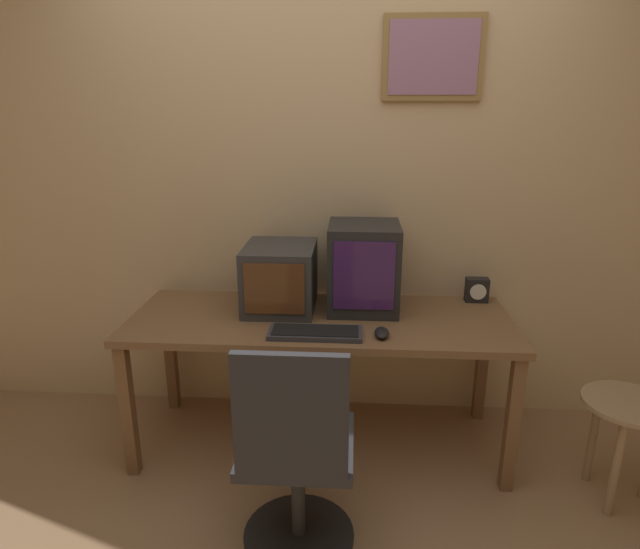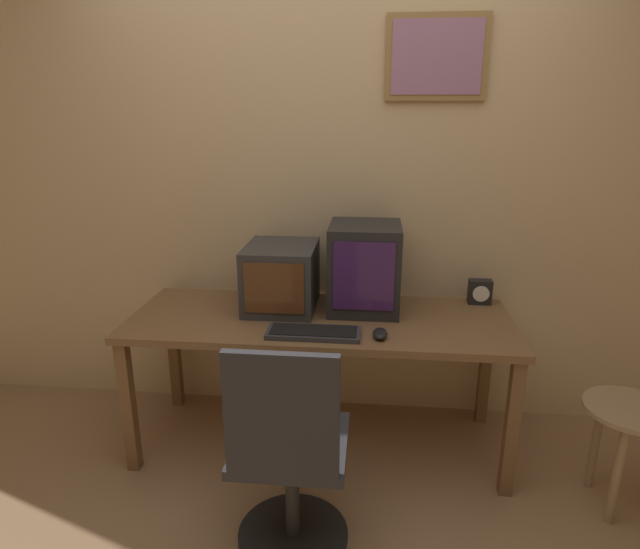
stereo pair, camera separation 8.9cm
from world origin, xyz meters
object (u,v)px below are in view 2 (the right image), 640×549
object	(u,v)px
office_chair	(289,464)
side_stool	(627,429)
monitor_left	(281,277)
keyboard_main	(314,332)
monitor_right	(364,267)
desk_clock	(480,292)
mouse_near_keyboard	(380,334)

from	to	relation	value
office_chair	side_stool	world-z (taller)	office_chair
monitor_left	keyboard_main	size ratio (longest dim) A/B	0.97
monitor_right	side_stool	xyz separation A→B (m)	(1.14, -0.47, -0.55)
monitor_left	desk_clock	xyz separation A→B (m)	(1.02, 0.16, -0.10)
keyboard_main	mouse_near_keyboard	xyz separation A→B (m)	(0.30, 0.00, 0.01)
side_stool	mouse_near_keyboard	bearing A→B (deg)	174.12
mouse_near_keyboard	side_stool	size ratio (longest dim) A/B	0.23
monitor_right	office_chair	size ratio (longest dim) A/B	0.47
desk_clock	side_stool	bearing A→B (deg)	-48.09
mouse_near_keyboard	office_chair	world-z (taller)	office_chair
desk_clock	keyboard_main	bearing A→B (deg)	-148.74
monitor_right	mouse_near_keyboard	world-z (taller)	monitor_right
monitor_left	mouse_near_keyboard	size ratio (longest dim) A/B	3.63
desk_clock	monitor_left	bearing A→B (deg)	-171.19
monitor_right	office_chair	xyz separation A→B (m)	(-0.25, -0.86, -0.53)
mouse_near_keyboard	office_chair	distance (m)	0.69
keyboard_main	side_stool	bearing A→B (deg)	-4.49
monitor_left	side_stool	distance (m)	1.69
monitor_right	office_chair	world-z (taller)	monitor_right
monitor_left	office_chair	xyz separation A→B (m)	(0.17, -0.84, -0.47)
monitor_left	office_chair	distance (m)	0.98
monitor_left	monitor_right	size ratio (longest dim) A/B	0.94
monitor_right	mouse_near_keyboard	xyz separation A→B (m)	(0.08, -0.36, -0.20)
monitor_right	mouse_near_keyboard	bearing A→B (deg)	-77.15
office_chair	side_stool	bearing A→B (deg)	15.89
monitor_left	mouse_near_keyboard	world-z (taller)	monitor_left
side_stool	desk_clock	bearing A→B (deg)	131.91
keyboard_main	mouse_near_keyboard	distance (m)	0.30
mouse_near_keyboard	side_stool	bearing A→B (deg)	-5.88
keyboard_main	monitor_left	bearing A→B (deg)	120.92
mouse_near_keyboard	monitor_right	bearing A→B (deg)	102.85
office_chair	mouse_near_keyboard	bearing A→B (deg)	56.50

